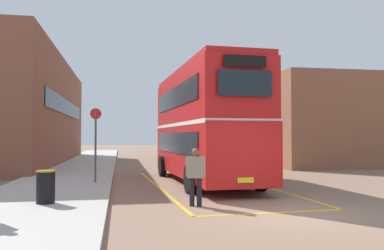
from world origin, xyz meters
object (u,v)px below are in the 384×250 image
(litter_bin, at_px, (46,187))
(bus_stop_sign, at_px, (96,138))
(single_deck_bus, at_px, (210,140))
(double_decker_bus, at_px, (204,124))
(pedestrian_boarding, at_px, (196,173))

(litter_bin, distance_m, bus_stop_sign, 5.17)
(bus_stop_sign, bearing_deg, single_deck_bus, 64.82)
(single_deck_bus, relative_size, litter_bin, 10.59)
(double_decker_bus, relative_size, litter_bin, 11.18)
(litter_bin, xyz_separation_m, bus_stop_sign, (1.03, 4.90, 1.31))
(double_decker_bus, xyz_separation_m, pedestrian_boarding, (-1.41, -5.60, -1.58))
(bus_stop_sign, bearing_deg, double_decker_bus, 4.35)
(pedestrian_boarding, relative_size, litter_bin, 1.81)
(single_deck_bus, height_order, bus_stop_sign, bus_stop_sign)
(pedestrian_boarding, bearing_deg, single_deck_bus, 76.27)
(double_decker_bus, bearing_deg, litter_bin, -136.41)
(pedestrian_boarding, height_order, bus_stop_sign, bus_stop_sign)
(litter_bin, bearing_deg, bus_stop_sign, 78.11)
(single_deck_bus, distance_m, bus_stop_sign, 21.29)
(double_decker_bus, distance_m, single_deck_bus, 19.49)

